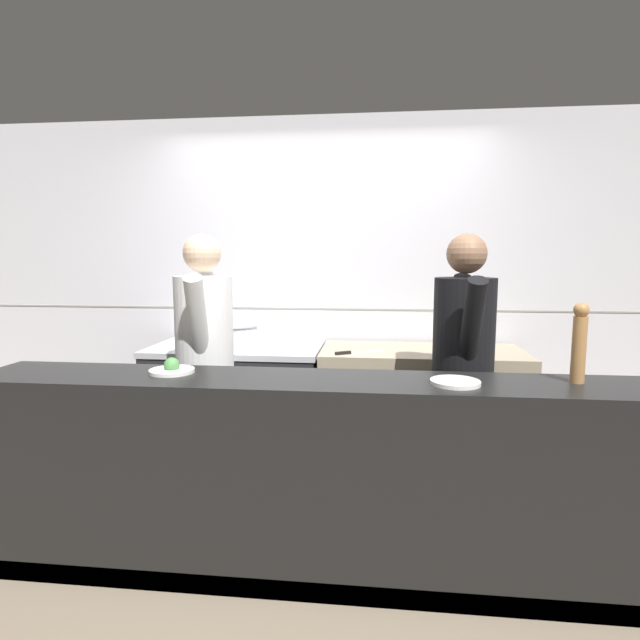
{
  "coord_description": "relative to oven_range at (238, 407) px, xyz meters",
  "views": [
    {
      "loc": [
        0.37,
        -2.46,
        1.55
      ],
      "look_at": [
        0.03,
        0.67,
        1.15
      ],
      "focal_mm": 28.0,
      "sensor_mm": 36.0,
      "label": 1
    }
  ],
  "objects": [
    {
      "name": "oven_range",
      "position": [
        0.0,
        0.0,
        0.0
      ],
      "size": [
        1.21,
        0.71,
        0.92
      ],
      "color": "#232326",
      "rests_on": "ground_plane"
    },
    {
      "name": "prep_counter",
      "position": [
        1.31,
        -0.0,
        -0.01
      ],
      "size": [
        1.39,
        0.65,
        0.91
      ],
      "color": "gray",
      "rests_on": "ground_plane"
    },
    {
      "name": "chef_sous",
      "position": [
        1.48,
        -0.61,
        0.47
      ],
      "size": [
        0.35,
        0.73,
        1.68
      ],
      "rotation": [
        0.0,
        0.0,
        0.01
      ],
      "color": "black",
      "rests_on": "ground_plane"
    },
    {
      "name": "pepper_mill",
      "position": [
        1.9,
        -1.12,
        0.71
      ],
      "size": [
        0.07,
        0.07,
        0.37
      ],
      "color": "#AD7A47",
      "rests_on": "pass_counter"
    },
    {
      "name": "wall_back_tiled",
      "position": [
        0.61,
        0.4,
        0.84
      ],
      "size": [
        8.0,
        0.06,
        2.6
      ],
      "color": "silver",
      "rests_on": "ground_plane"
    },
    {
      "name": "plated_dish_main",
      "position": [
        -0.01,
        -1.13,
        0.54
      ],
      "size": [
        0.22,
        0.22,
        0.08
      ],
      "color": "white",
      "rests_on": "pass_counter"
    },
    {
      "name": "pass_counter",
      "position": [
        0.71,
        -1.18,
        0.03
      ],
      "size": [
        3.32,
        0.45,
        0.98
      ],
      "color": "black",
      "rests_on": "ground_plane"
    },
    {
      "name": "chef_head_cook",
      "position": [
        -0.03,
        -0.6,
        0.48
      ],
      "size": [
        0.4,
        0.74,
        1.68
      ],
      "rotation": [
        0.0,
        0.0,
        0.18
      ],
      "color": "black",
      "rests_on": "ground_plane"
    },
    {
      "name": "plated_dish_appetiser",
      "position": [
        1.35,
        -1.21,
        0.53
      ],
      "size": [
        0.22,
        0.22,
        0.02
      ],
      "color": "white",
      "rests_on": "pass_counter"
    },
    {
      "name": "stock_pot",
      "position": [
        -0.01,
        -0.04,
        0.54
      ],
      "size": [
        0.35,
        0.35,
        0.16
      ],
      "color": "#B7BABF",
      "rests_on": "oven_range"
    },
    {
      "name": "chefs_knife",
      "position": [
        0.86,
        -0.17,
        0.46
      ],
      "size": [
        0.33,
        0.21,
        0.02
      ],
      "color": "#B7BABF",
      "rests_on": "prep_counter"
    },
    {
      "name": "ground_plane",
      "position": [
        0.61,
        -1.0,
        -0.46
      ],
      "size": [
        14.0,
        14.0,
        0.0
      ],
      "primitive_type": "plane",
      "color": "#7F705B"
    }
  ]
}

